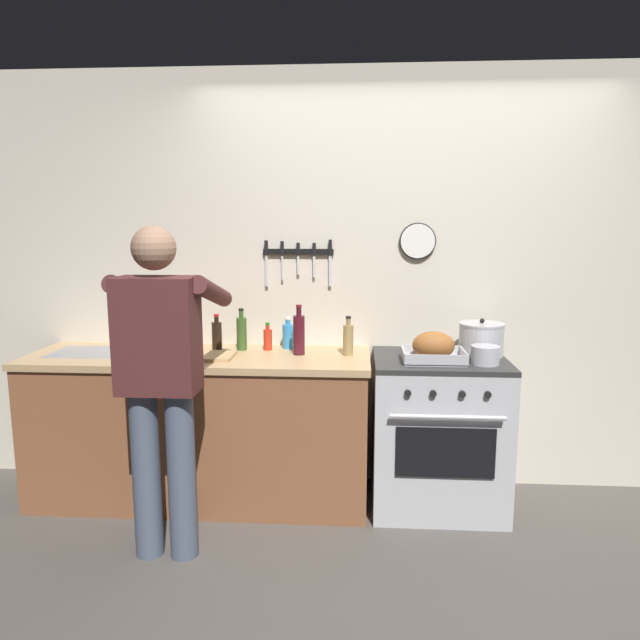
{
  "coord_description": "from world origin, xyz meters",
  "views": [
    {
      "loc": [
        -0.26,
        -2.34,
        1.67
      ],
      "look_at": [
        -0.47,
        0.85,
        1.14
      ],
      "focal_mm": 32.77,
      "sensor_mm": 36.0,
      "label": 1
    }
  ],
  "objects_px": {
    "stock_pot": "(481,339)",
    "bottle_olive_oil": "(242,333)",
    "roasting_pan": "(433,348)",
    "bottle_dish_soap": "(288,335)",
    "saucepan": "(485,355)",
    "stove": "(438,432)",
    "cutting_board": "(203,356)",
    "bottle_vinegar": "(348,339)",
    "bottle_soy_sauce": "(217,335)",
    "person_cook": "(161,372)",
    "bottle_wine_red": "(299,334)",
    "bottle_hot_sauce": "(268,339)"
  },
  "relations": [
    {
      "from": "roasting_pan",
      "to": "bottle_wine_red",
      "type": "xyz_separation_m",
      "value": [
        -0.77,
        0.13,
        0.05
      ]
    },
    {
      "from": "person_cook",
      "to": "bottle_dish_soap",
      "type": "bearing_deg",
      "value": -45.59
    },
    {
      "from": "bottle_hot_sauce",
      "to": "bottle_soy_sauce",
      "type": "relative_size",
      "value": 0.78
    },
    {
      "from": "bottle_hot_sauce",
      "to": "bottle_dish_soap",
      "type": "height_order",
      "value": "bottle_dish_soap"
    },
    {
      "from": "bottle_wine_red",
      "to": "bottle_soy_sauce",
      "type": "bearing_deg",
      "value": 167.65
    },
    {
      "from": "cutting_board",
      "to": "bottle_wine_red",
      "type": "bearing_deg",
      "value": 12.19
    },
    {
      "from": "stock_pot",
      "to": "bottle_olive_oil",
      "type": "relative_size",
      "value": 1.02
    },
    {
      "from": "stock_pot",
      "to": "bottle_olive_oil",
      "type": "distance_m",
      "value": 1.44
    },
    {
      "from": "bottle_dish_soap",
      "to": "saucepan",
      "type": "bearing_deg",
      "value": -16.56
    },
    {
      "from": "bottle_wine_red",
      "to": "cutting_board",
      "type": "bearing_deg",
      "value": -167.81
    },
    {
      "from": "bottle_dish_soap",
      "to": "bottle_soy_sauce",
      "type": "height_order",
      "value": "bottle_soy_sauce"
    },
    {
      "from": "saucepan",
      "to": "bottle_dish_soap",
      "type": "height_order",
      "value": "bottle_dish_soap"
    },
    {
      "from": "stove",
      "to": "bottle_hot_sauce",
      "type": "relative_size",
      "value": 5.3
    },
    {
      "from": "bottle_hot_sauce",
      "to": "saucepan",
      "type": "bearing_deg",
      "value": -12.65
    },
    {
      "from": "bottle_dish_soap",
      "to": "bottle_vinegar",
      "type": "relative_size",
      "value": 0.84
    },
    {
      "from": "bottle_dish_soap",
      "to": "stock_pot",
      "type": "bearing_deg",
      "value": -5.56
    },
    {
      "from": "bottle_soy_sauce",
      "to": "bottle_olive_oil",
      "type": "bearing_deg",
      "value": -2.44
    },
    {
      "from": "bottle_olive_oil",
      "to": "bottle_dish_soap",
      "type": "bearing_deg",
      "value": 12.3
    },
    {
      "from": "person_cook",
      "to": "saucepan",
      "type": "distance_m",
      "value": 1.73
    },
    {
      "from": "cutting_board",
      "to": "bottle_soy_sauce",
      "type": "relative_size",
      "value": 1.64
    },
    {
      "from": "roasting_pan",
      "to": "saucepan",
      "type": "distance_m",
      "value": 0.28
    },
    {
      "from": "bottle_soy_sauce",
      "to": "bottle_vinegar",
      "type": "relative_size",
      "value": 0.94
    },
    {
      "from": "bottle_dish_soap",
      "to": "bottle_soy_sauce",
      "type": "bearing_deg",
      "value": -172.9
    },
    {
      "from": "saucepan",
      "to": "bottle_soy_sauce",
      "type": "relative_size",
      "value": 0.71
    },
    {
      "from": "stock_pot",
      "to": "bottle_vinegar",
      "type": "bearing_deg",
      "value": -175.86
    },
    {
      "from": "roasting_pan",
      "to": "bottle_hot_sauce",
      "type": "relative_size",
      "value": 2.07
    },
    {
      "from": "stove",
      "to": "bottle_vinegar",
      "type": "relative_size",
      "value": 3.85
    },
    {
      "from": "stove",
      "to": "stock_pot",
      "type": "height_order",
      "value": "stock_pot"
    },
    {
      "from": "roasting_pan",
      "to": "person_cook",
      "type": "bearing_deg",
      "value": -159.08
    },
    {
      "from": "cutting_board",
      "to": "bottle_vinegar",
      "type": "bearing_deg",
      "value": 7.97
    },
    {
      "from": "stove",
      "to": "bottle_olive_oil",
      "type": "distance_m",
      "value": 1.32
    },
    {
      "from": "bottle_hot_sauce",
      "to": "bottle_olive_oil",
      "type": "bearing_deg",
      "value": -178.34
    },
    {
      "from": "stove",
      "to": "saucepan",
      "type": "bearing_deg",
      "value": -30.11
    },
    {
      "from": "cutting_board",
      "to": "saucepan",
      "type": "bearing_deg",
      "value": -1.82
    },
    {
      "from": "bottle_hot_sauce",
      "to": "bottle_wine_red",
      "type": "bearing_deg",
      "value": -28.73
    },
    {
      "from": "stock_pot",
      "to": "bottle_soy_sauce",
      "type": "distance_m",
      "value": 1.6
    },
    {
      "from": "person_cook",
      "to": "bottle_vinegar",
      "type": "bearing_deg",
      "value": -67.06
    },
    {
      "from": "bottle_olive_oil",
      "to": "cutting_board",
      "type": "bearing_deg",
      "value": -129.3
    },
    {
      "from": "stock_pot",
      "to": "bottle_vinegar",
      "type": "distance_m",
      "value": 0.78
    },
    {
      "from": "cutting_board",
      "to": "bottle_dish_soap",
      "type": "height_order",
      "value": "bottle_dish_soap"
    },
    {
      "from": "bottle_olive_oil",
      "to": "bottle_vinegar",
      "type": "height_order",
      "value": "bottle_olive_oil"
    },
    {
      "from": "bottle_soy_sauce",
      "to": "bottle_dish_soap",
      "type": "bearing_deg",
      "value": 7.1
    },
    {
      "from": "stove",
      "to": "roasting_pan",
      "type": "height_order",
      "value": "roasting_pan"
    },
    {
      "from": "stove",
      "to": "cutting_board",
      "type": "xyz_separation_m",
      "value": [
        -1.37,
        -0.08,
        0.46
      ]
    },
    {
      "from": "saucepan",
      "to": "bottle_soy_sauce",
      "type": "bearing_deg",
      "value": 169.77
    },
    {
      "from": "stove",
      "to": "stock_pot",
      "type": "bearing_deg",
      "value": 20.67
    },
    {
      "from": "roasting_pan",
      "to": "bottle_hot_sauce",
      "type": "height_order",
      "value": "roasting_pan"
    },
    {
      "from": "roasting_pan",
      "to": "stock_pot",
      "type": "bearing_deg",
      "value": 31.53
    },
    {
      "from": "person_cook",
      "to": "stock_pot",
      "type": "distance_m",
      "value": 1.83
    },
    {
      "from": "roasting_pan",
      "to": "stock_pot",
      "type": "height_order",
      "value": "stock_pot"
    }
  ]
}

